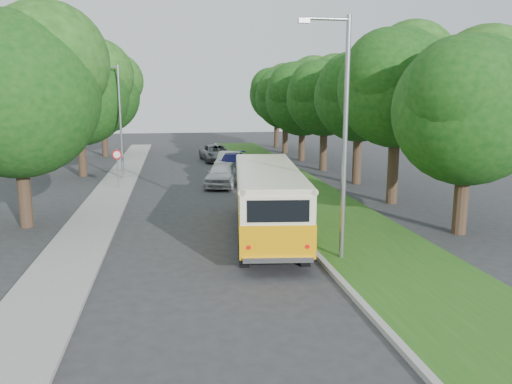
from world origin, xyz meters
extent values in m
plane|color=#2C2C2F|center=(0.00, 0.00, 0.00)|extent=(120.00, 120.00, 0.00)
cube|color=gray|center=(3.60, 5.00, 0.07)|extent=(0.20, 70.00, 0.15)
cube|color=#245516|center=(5.95, 5.00, 0.07)|extent=(4.50, 70.00, 0.13)
cube|color=gray|center=(-4.80, 5.00, 0.06)|extent=(2.20, 70.00, 0.12)
cylinder|color=#332319|center=(10.15, 0.00, 1.67)|extent=(0.56, 0.56, 3.35)
sphere|color=#0E3E0F|center=(10.15, 0.00, 4.95)|extent=(5.85, 5.85, 5.85)
sphere|color=#0E3E0F|center=(11.18, 0.58, 6.12)|extent=(4.38, 4.38, 4.38)
sphere|color=#0E3E0F|center=(9.28, -0.73, 5.68)|extent=(4.09, 4.09, 4.09)
cylinder|color=#332319|center=(9.96, 6.00, 2.13)|extent=(0.56, 0.56, 4.26)
sphere|color=#0E3E0F|center=(9.96, 6.00, 5.91)|extent=(5.98, 5.98, 5.98)
sphere|color=#0E3E0F|center=(11.01, 6.60, 7.10)|extent=(4.49, 4.49, 4.49)
sphere|color=#0E3E0F|center=(9.06, 5.25, 6.65)|extent=(4.19, 4.19, 4.19)
cylinder|color=#332319|center=(10.28, 12.00, 1.98)|extent=(0.56, 0.56, 3.95)
sphere|color=#0E3E0F|center=(10.28, 12.00, 5.49)|extent=(5.61, 5.61, 5.61)
sphere|color=#0E3E0F|center=(11.26, 12.56, 6.62)|extent=(4.21, 4.21, 4.21)
sphere|color=#0E3E0F|center=(9.44, 11.30, 6.20)|extent=(3.92, 3.92, 3.92)
cylinder|color=#332319|center=(9.90, 18.00, 1.93)|extent=(0.56, 0.56, 3.86)
sphere|color=#0E3E0F|center=(9.90, 18.00, 5.41)|extent=(5.64, 5.64, 5.64)
sphere|color=#0E3E0F|center=(10.89, 18.56, 6.54)|extent=(4.23, 4.23, 4.23)
sphere|color=#0E3E0F|center=(9.05, 17.30, 6.12)|extent=(3.95, 3.95, 3.95)
cylinder|color=#332319|center=(9.80, 24.00, 1.79)|extent=(0.56, 0.56, 3.58)
sphere|color=#0E3E0F|center=(9.80, 24.00, 5.33)|extent=(6.36, 6.36, 6.36)
sphere|color=#0E3E0F|center=(10.91, 24.64, 6.60)|extent=(4.77, 4.77, 4.77)
sphere|color=#0E3E0F|center=(8.84, 23.21, 6.12)|extent=(4.45, 4.45, 4.45)
cylinder|color=#332319|center=(9.67, 30.00, 1.84)|extent=(0.56, 0.56, 3.68)
sphere|color=#0E3E0F|center=(9.67, 30.00, 5.31)|extent=(5.91, 5.91, 5.91)
sphere|color=#0E3E0F|center=(10.70, 30.59, 6.49)|extent=(4.43, 4.43, 4.43)
sphere|color=#0E3E0F|center=(8.78, 29.26, 6.05)|extent=(4.14, 4.14, 4.14)
cylinder|color=#332319|center=(10.05, 36.00, 2.02)|extent=(0.56, 0.56, 4.05)
sphere|color=#0E3E0F|center=(10.05, 36.00, 5.69)|extent=(5.97, 5.97, 5.97)
sphere|color=#0E3E0F|center=(11.09, 36.60, 6.88)|extent=(4.48, 4.48, 4.48)
sphere|color=#0E3E0F|center=(9.15, 35.25, 6.43)|extent=(4.18, 4.18, 4.18)
cylinder|color=#332319|center=(-7.50, 4.00, 1.84)|extent=(0.56, 0.56, 3.68)
sphere|color=#0E3E0F|center=(-7.50, 4.00, 5.55)|extent=(6.80, 6.80, 6.80)
sphere|color=#0E3E0F|center=(-6.31, 4.68, 6.91)|extent=(5.10, 5.10, 5.10)
cylinder|color=#332319|center=(-7.50, 18.00, 1.84)|extent=(0.56, 0.56, 3.68)
sphere|color=#0E3E0F|center=(-7.50, 18.00, 5.55)|extent=(6.80, 6.80, 6.80)
sphere|color=#0E3E0F|center=(-6.31, 18.68, 6.91)|extent=(5.10, 5.10, 5.10)
sphere|color=#0E3E0F|center=(-8.52, 17.15, 6.40)|extent=(4.76, 4.76, 4.76)
cylinder|color=#332319|center=(-7.50, 30.00, 1.84)|extent=(0.56, 0.56, 3.68)
sphere|color=#0E3E0F|center=(-7.50, 30.00, 5.55)|extent=(6.80, 6.80, 6.80)
sphere|color=#0E3E0F|center=(-6.31, 30.68, 6.91)|extent=(5.10, 5.10, 5.10)
sphere|color=#0E3E0F|center=(-8.52, 29.15, 6.40)|extent=(4.76, 4.76, 4.76)
cylinder|color=gray|center=(4.30, -2.50, 4.00)|extent=(0.16, 0.16, 8.00)
cylinder|color=gray|center=(3.60, -2.50, 7.85)|extent=(1.40, 0.10, 0.10)
cube|color=gray|center=(2.85, -2.50, 7.78)|extent=(0.35, 0.16, 0.14)
cylinder|color=gray|center=(-4.60, 16.00, 3.75)|extent=(0.16, 0.16, 7.50)
cylinder|color=gray|center=(-5.30, 16.00, 7.35)|extent=(1.40, 0.10, 0.10)
cube|color=gray|center=(-6.05, 16.00, 7.28)|extent=(0.35, 0.16, 0.14)
cylinder|color=gray|center=(-4.50, 12.00, 1.25)|extent=(0.06, 0.06, 2.50)
cone|color=red|center=(-4.50, 11.96, 2.15)|extent=(0.56, 0.02, 0.56)
cone|color=white|center=(-4.50, 11.94, 2.15)|extent=(0.40, 0.02, 0.40)
imported|color=#AEAEB3|center=(1.76, 12.55, 0.76)|extent=(2.93, 4.80, 1.53)
imported|color=silver|center=(2.83, 18.42, 0.74)|extent=(2.66, 4.74, 1.48)
imported|color=#141457|center=(3.00, 17.71, 0.72)|extent=(2.90, 5.23, 1.43)
imported|color=slate|center=(2.42, 24.78, 0.71)|extent=(2.83, 5.30, 1.42)
camera|label=1|loc=(-1.21, -18.03, 5.49)|focal=35.00mm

